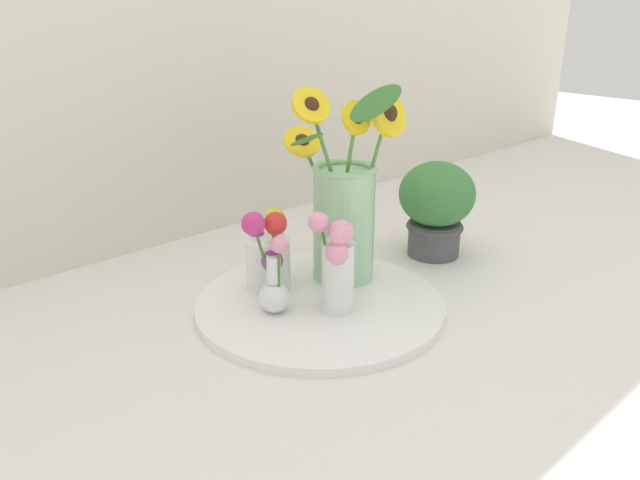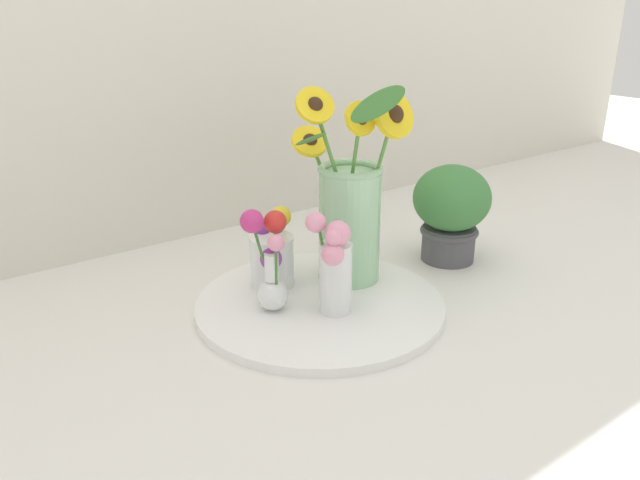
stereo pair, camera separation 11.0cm
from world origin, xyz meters
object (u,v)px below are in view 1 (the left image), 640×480
at_px(mason_jar_sunflowers, 344,210).
at_px(potted_plant, 436,204).
at_px(vase_small_back, 270,258).
at_px(serving_tray, 320,304).
at_px(vase_small_center, 337,264).
at_px(vase_bulb_right, 271,264).

xyz_separation_m(mason_jar_sunflowers, potted_plant, (0.26, -0.02, -0.04)).
bearing_deg(vase_small_back, potted_plant, -13.15).
height_order(serving_tray, vase_small_back, vase_small_back).
height_order(vase_small_center, potted_plant, potted_plant).
xyz_separation_m(mason_jar_sunflowers, vase_small_center, (-0.11, -0.10, -0.05)).
xyz_separation_m(vase_bulb_right, potted_plant, (0.45, -0.01, 0.01)).
bearing_deg(mason_jar_sunflowers, vase_bulb_right, -175.63).
height_order(mason_jar_sunflowers, vase_bulb_right, mason_jar_sunflowers).
height_order(vase_small_back, potted_plant, potted_plant).
xyz_separation_m(vase_small_center, vase_bulb_right, (-0.08, 0.08, -0.00)).
bearing_deg(potted_plant, vase_small_center, -168.97).
xyz_separation_m(serving_tray, vase_small_center, (-0.01, -0.05, 0.10)).
bearing_deg(vase_small_center, mason_jar_sunflowers, 40.85).
bearing_deg(serving_tray, vase_bulb_right, 160.63).
distance_m(serving_tray, vase_small_back, 0.13).
xyz_separation_m(vase_small_center, vase_small_back, (-0.02, 0.16, -0.03)).
distance_m(serving_tray, vase_bulb_right, 0.13).
xyz_separation_m(vase_small_center, potted_plant, (0.37, 0.07, 0.01)).
bearing_deg(mason_jar_sunflowers, potted_plant, -5.55).
distance_m(mason_jar_sunflowers, vase_bulb_right, 0.20).
xyz_separation_m(mason_jar_sunflowers, vase_bulb_right, (-0.19, -0.01, -0.05)).
height_order(vase_bulb_right, vase_small_back, vase_bulb_right).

